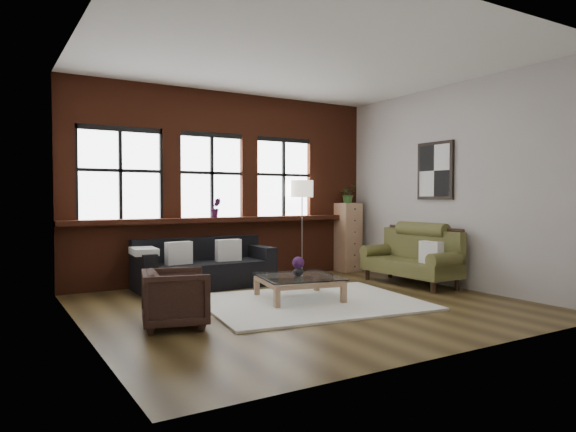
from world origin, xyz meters
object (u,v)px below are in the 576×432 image
armchair (176,298)px  vase (298,270)px  coffee_table (298,288)px  floor_lamp (302,224)px  dark_sofa (205,263)px  drawer_chest (348,237)px  vintage_settee (410,256)px

armchair → vase: (1.92, 0.54, 0.10)m
coffee_table → floor_lamp: size_ratio=0.56×
vase → floor_lamp: (1.26, 1.89, 0.52)m
dark_sofa → coffee_table: bearing=-66.3°
armchair → drawer_chest: 4.92m
vase → floor_lamp: 2.33m
armchair → vintage_settee: bearing=-66.9°
drawer_chest → floor_lamp: size_ratio=0.70×
dark_sofa → floor_lamp: 2.07m
dark_sofa → vintage_settee: vintage_settee is taller
floor_lamp → coffee_table: bearing=-123.8°
armchair → coffee_table: (1.92, 0.54, -0.15)m
dark_sofa → drawer_chest: drawer_chest is taller
armchair → vase: bearing=-60.7°
armchair → drawer_chest: bearing=-46.3°
vase → coffee_table: bearing=135.0°
dark_sofa → vintage_settee: (2.94, -1.47, 0.08)m
drawer_chest → vintage_settee: bearing=-93.3°
dark_sofa → vintage_settee: 3.29m
vintage_settee → drawer_chest: 1.78m
dark_sofa → armchair: 2.47m
vintage_settee → coffee_table: vintage_settee is taller
vase → floor_lamp: floor_lamp is taller
drawer_chest → floor_lamp: 1.10m
vintage_settee → armchair: (-4.14, -0.69, -0.15)m
coffee_table → vase: bearing=-45.0°
drawer_chest → vase: bearing=-140.5°
dark_sofa → vase: 1.77m
dark_sofa → vase: bearing=-66.3°
vintage_settee → drawer_chest: bearing=86.7°
vintage_settee → floor_lamp: floor_lamp is taller
coffee_table → floor_lamp: 2.40m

